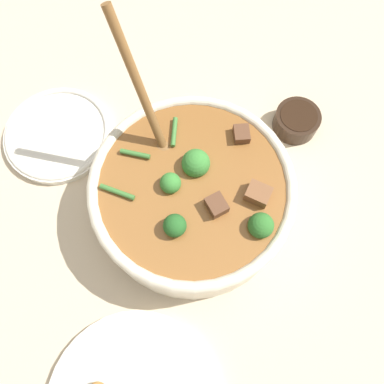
# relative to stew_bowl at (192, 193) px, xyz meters

# --- Properties ---
(ground_plane) EXTENTS (4.00, 4.00, 0.00)m
(ground_plane) POSITION_rel_stew_bowl_xyz_m (-0.00, -0.00, -0.05)
(ground_plane) COLOR #C6B293
(stew_bowl) EXTENTS (0.29, 0.29, 0.27)m
(stew_bowl) POSITION_rel_stew_bowl_xyz_m (0.00, 0.00, 0.00)
(stew_bowl) COLOR beige
(stew_bowl) RESTS_ON ground_plane
(condiment_bowl) EXTENTS (0.07, 0.07, 0.03)m
(condiment_bowl) POSITION_rel_stew_bowl_xyz_m (0.15, 0.17, -0.03)
(condiment_bowl) COLOR black
(condiment_bowl) RESTS_ON ground_plane
(empty_plate) EXTENTS (0.18, 0.18, 0.02)m
(empty_plate) POSITION_rel_stew_bowl_xyz_m (-0.24, 0.08, -0.04)
(empty_plate) COLOR silver
(empty_plate) RESTS_ON ground_plane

